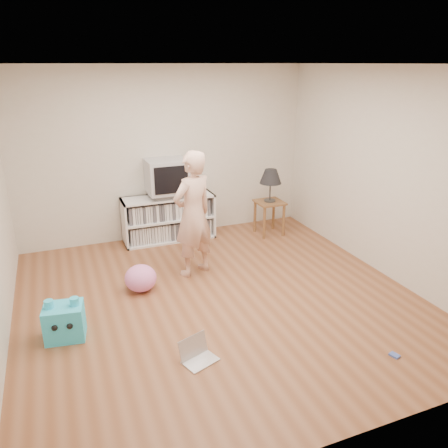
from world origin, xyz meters
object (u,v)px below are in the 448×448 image
dvd_deck (168,194)px  table_lamp (271,177)px  plush_blue (64,321)px  plush_pink (141,278)px  media_unit (168,218)px  side_table (269,209)px  person (193,215)px  crt_tv (167,176)px  laptop (197,354)px

dvd_deck → table_lamp: table_lamp is taller
plush_blue → table_lamp: bearing=38.2°
table_lamp → plush_pink: (-2.30, -1.11, -0.78)m
plush_pink → media_unit: bearing=63.3°
side_table → plush_pink: side_table is taller
side_table → person: 1.84m
crt_tv → plush_blue: bearing=-127.4°
crt_tv → table_lamp: bearing=-13.3°
table_lamp → plush_blue: (-3.21, -1.80, -0.76)m
table_lamp → laptop: size_ratio=1.37×
plush_blue → plush_pink: bearing=46.3°
media_unit → plush_blue: bearing=-127.1°
plush_pink → person: bearing=16.0°
table_lamp → person: (-1.55, -0.89, -0.13)m
side_table → plush_blue: (-3.21, -1.80, -0.23)m
crt_tv → plush_pink: crt_tv is taller
laptop → plush_blue: 1.39m
laptop → plush_pink: (-0.22, 1.51, 0.10)m
person → plush_blue: bearing=5.7°
table_lamp → plush_pink: bearing=-154.3°
table_lamp → plush_blue: 3.75m
side_table → laptop: side_table is taller
media_unit → plush_pink: (-0.75, -1.49, -0.19)m
dvd_deck → person: 1.27m
dvd_deck → person: size_ratio=0.28×
dvd_deck → plush_blue: bearing=-127.3°
crt_tv → table_lamp: size_ratio=1.17×
person → dvd_deck: bearing=-113.0°
laptop → plush_blue: plush_blue is taller
person → laptop: (-0.54, -1.72, -0.76)m
dvd_deck → plush_blue: size_ratio=1.03×
side_table → plush_blue: bearing=-150.7°
table_lamp → laptop: 3.46m
dvd_deck → table_lamp: 1.61m
crt_tv → laptop: crt_tv is taller
crt_tv → side_table: bearing=-13.3°
side_table → table_lamp: (-0.00, 0.00, 0.53)m
dvd_deck → crt_tv: crt_tv is taller
laptop → dvd_deck: bearing=59.7°
media_unit → side_table: bearing=-13.9°
media_unit → table_lamp: table_lamp is taller
dvd_deck → table_lamp: size_ratio=0.87×
dvd_deck → plush_blue: 2.78m
laptop → media_unit: bearing=59.7°
table_lamp → plush_pink: 2.67m
media_unit → crt_tv: bearing=-90.0°
crt_tv → plush_pink: size_ratio=1.56×
crt_tv → side_table: size_ratio=1.09×
table_lamp → side_table: bearing=0.0°
media_unit → laptop: (-0.53, -3.00, -0.29)m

